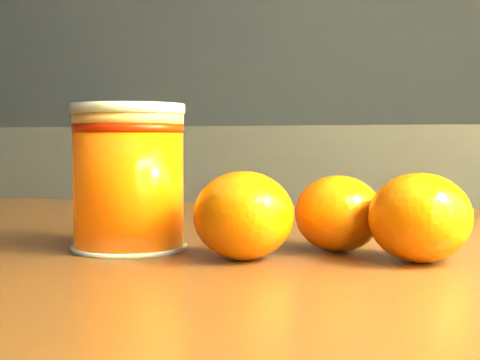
% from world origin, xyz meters
% --- Properties ---
extents(kitchen_counter, '(3.15, 0.60, 0.90)m').
position_xyz_m(kitchen_counter, '(0.00, 1.45, 0.45)').
color(kitchen_counter, '#555459').
rests_on(kitchen_counter, ground).
extents(juice_glass, '(0.09, 0.09, 0.11)m').
position_xyz_m(juice_glass, '(0.87, 0.26, 0.84)').
color(juice_glass, '#F45804').
rests_on(juice_glass, table).
extents(orange_front, '(0.07, 0.07, 0.06)m').
position_xyz_m(orange_front, '(1.02, 0.31, 0.82)').
color(orange_front, '#DE6804').
rests_on(orange_front, table).
extents(orange_back, '(0.07, 0.07, 0.06)m').
position_xyz_m(orange_back, '(1.08, 0.28, 0.82)').
color(orange_back, '#DE6804').
rests_on(orange_back, table).
extents(orange_extra, '(0.09, 0.09, 0.06)m').
position_xyz_m(orange_extra, '(0.97, 0.25, 0.82)').
color(orange_extra, '#DE6804').
rests_on(orange_extra, table).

